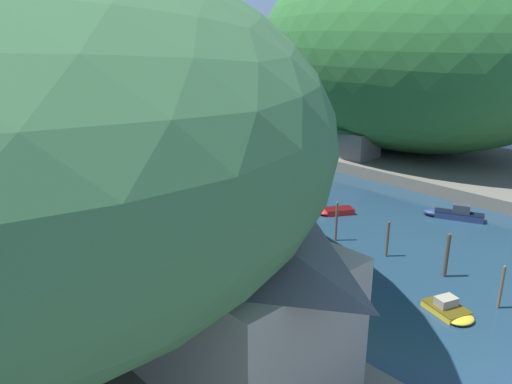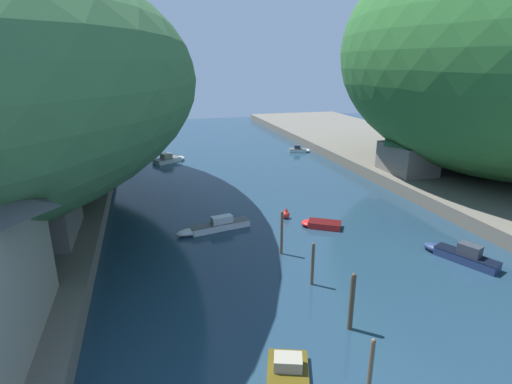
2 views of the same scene
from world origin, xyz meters
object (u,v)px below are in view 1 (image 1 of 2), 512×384
object	(u,v)px
boat_far_upstream	(253,230)
boat_near_quay	(44,174)
boat_white_cruiser	(95,173)
boat_moored_right	(450,310)
channel_buoy_near	(299,208)
boat_mid_channel	(334,211)
person_on_quay	(280,329)
boathouse_shed	(105,245)
boat_open_rowboat	(453,214)
waterfront_building	(231,292)
person_by_boathouse	(317,354)
right_bank_cottage	(351,138)
boat_red_skiff	(220,145)

from	to	relation	value
boat_far_upstream	boat_near_quay	size ratio (longest dim) A/B	1.88
boat_white_cruiser	boat_moored_right	distance (m)	43.32
channel_buoy_near	boat_moored_right	bearing A→B (deg)	-109.39
boat_mid_channel	boat_far_upstream	size ratio (longest dim) A/B	0.55
boat_white_cruiser	person_on_quay	world-z (taller)	person_on_quay
boathouse_shed	boat_open_rowboat	distance (m)	31.45
waterfront_building	boat_mid_channel	xyz separation A→B (m)	(22.97, 11.82, -5.27)
boathouse_shed	boat_open_rowboat	world-z (taller)	boathouse_shed
waterfront_building	channel_buoy_near	distance (m)	25.86
boathouse_shed	boat_moored_right	distance (m)	22.15
boat_moored_right	person_by_boathouse	xyz separation A→B (m)	(-11.52, 1.12, 1.98)
boat_mid_channel	boat_far_upstream	bearing A→B (deg)	111.06
boat_far_upstream	channel_buoy_near	distance (m)	6.93
right_bank_cottage	channel_buoy_near	xyz separation A→B (m)	(-17.34, -6.89, -3.15)
boat_white_cruiser	person_by_boathouse	world-z (taller)	person_by_boathouse
boat_near_quay	boat_far_upstream	bearing A→B (deg)	-9.02
boat_far_upstream	right_bank_cottage	bearing A→B (deg)	-83.41
right_bank_cottage	boat_white_cruiser	world-z (taller)	right_bank_cottage
boat_mid_channel	boat_open_rowboat	world-z (taller)	boat_open_rowboat
boat_near_quay	boat_mid_channel	bearing A→B (deg)	5.09
person_by_boathouse	boat_moored_right	bearing A→B (deg)	-107.21
boat_open_rowboat	channel_buoy_near	xyz separation A→B (m)	(-9.26, 10.94, -0.04)
boat_moored_right	boat_far_upstream	bearing A→B (deg)	-69.28
person_on_quay	channel_buoy_near	bearing A→B (deg)	-65.20
channel_buoy_near	boat_red_skiff	bearing A→B (deg)	65.91
boat_open_rowboat	person_on_quay	world-z (taller)	person_on_quay
person_on_quay	person_by_boathouse	world-z (taller)	same
waterfront_building	person_on_quay	xyz separation A→B (m)	(2.99, -0.23, -3.24)
waterfront_building	boat_white_cruiser	size ratio (longest dim) A/B	2.21
waterfront_building	person_on_quay	size ratio (longest dim) A/B	6.46
boat_white_cruiser	boat_mid_channel	world-z (taller)	boat_white_cruiser
waterfront_building	right_bank_cottage	distance (m)	43.77
boat_near_quay	boat_red_skiff	bearing A→B (deg)	63.27
boat_near_quay	person_by_boathouse	bearing A→B (deg)	-27.12
right_bank_cottage	boat_far_upstream	bearing A→B (deg)	-161.96
boathouse_shed	right_bank_cottage	size ratio (longest dim) A/B	1.09
boat_white_cruiser	boat_far_upstream	world-z (taller)	boat_white_cruiser
boat_moored_right	boat_near_quay	distance (m)	47.48
boat_white_cruiser	channel_buoy_near	distance (m)	26.26
boat_far_upstream	person_by_boathouse	bearing A→B (deg)	134.25
boat_near_quay	channel_buoy_near	distance (m)	31.43
person_on_quay	boat_near_quay	bearing A→B (deg)	-20.87
boat_open_rowboat	boat_near_quay	bearing A→B (deg)	95.82
boat_open_rowboat	boathouse_shed	bearing A→B (deg)	139.14
boat_red_skiff	person_by_boathouse	bearing A→B (deg)	-15.60
boathouse_shed	boat_mid_channel	world-z (taller)	boathouse_shed
waterfront_building	boat_white_cruiser	xyz separation A→B (m)	(12.18, 39.27, -5.10)
boat_far_upstream	boathouse_shed	bearing A→B (deg)	81.75
person_by_boathouse	waterfront_building	bearing A→B (deg)	32.37
boat_mid_channel	boat_red_skiff	bearing A→B (deg)	13.24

